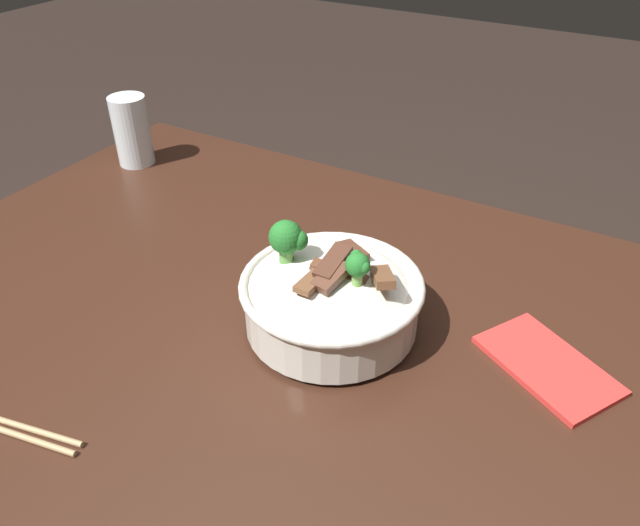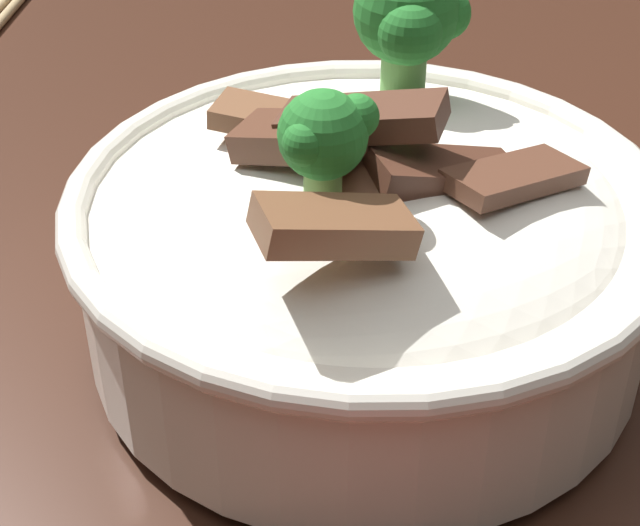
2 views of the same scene
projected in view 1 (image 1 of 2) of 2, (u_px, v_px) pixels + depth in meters
name	position (u px, v px, depth m)	size (l,w,h in m)	color
dining_table	(245.00, 377.00, 0.88)	(1.18, 0.98, 0.77)	#381E14
rice_bowl	(331.00, 295.00, 0.79)	(0.24, 0.24, 0.15)	silver
drinking_glass	(133.00, 136.00, 1.21)	(0.07, 0.07, 0.14)	white
folded_napkin	(547.00, 365.00, 0.76)	(0.17, 0.10, 0.01)	red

